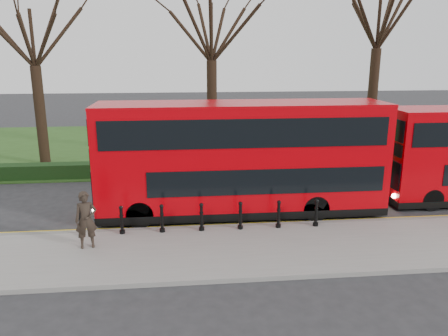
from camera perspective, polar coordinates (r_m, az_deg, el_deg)
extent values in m
plane|color=#28282B|center=(17.46, -5.63, -6.93)|extent=(120.00, 120.00, 0.00)
cube|color=gray|center=(14.68, -5.56, -10.96)|extent=(60.00, 4.00, 0.15)
cube|color=slate|center=(16.51, -5.61, -7.96)|extent=(60.00, 0.25, 0.16)
cube|color=#294B19|center=(31.89, -5.81, 3.07)|extent=(60.00, 18.00, 0.06)
cube|color=black|center=(23.81, -5.76, -0.01)|extent=(60.00, 0.90, 0.80)
cube|color=yellow|center=(16.81, -5.62, -7.78)|extent=(60.00, 0.10, 0.01)
cube|color=yellow|center=(17.00, -5.62, -7.53)|extent=(60.00, 0.10, 0.01)
cylinder|color=black|center=(27.68, -22.83, 6.22)|extent=(0.60, 0.60, 5.77)
cylinder|color=black|center=(26.53, -1.58, 7.34)|extent=(0.60, 0.60, 6.04)
cylinder|color=black|center=(28.99, 18.73, 7.90)|extent=(0.60, 0.60, 6.74)
cylinder|color=black|center=(16.37, -18.22, -6.70)|extent=(0.15, 0.15, 1.00)
cylinder|color=black|center=(16.11, -13.23, -6.67)|extent=(0.15, 0.15, 1.00)
cylinder|color=black|center=(15.98, -8.11, -6.59)|extent=(0.15, 0.15, 1.00)
cylinder|color=black|center=(15.98, -2.96, -6.46)|extent=(0.15, 0.15, 1.00)
cylinder|color=black|center=(16.11, 2.16, -6.28)|extent=(0.15, 0.15, 1.00)
cylinder|color=black|center=(16.36, 7.15, -6.05)|extent=(0.15, 0.15, 1.00)
cylinder|color=black|center=(16.73, 11.95, -5.79)|extent=(0.15, 0.15, 1.00)
cube|color=#BC0008|center=(17.55, 2.35, 1.67)|extent=(11.41, 2.59, 4.20)
cube|color=black|center=(18.16, 2.28, -4.96)|extent=(11.43, 2.61, 0.31)
cube|color=black|center=(16.64, 5.79, -1.80)|extent=(9.12, 0.04, 0.99)
cube|color=black|center=(16.06, 3.05, 4.50)|extent=(10.78, 0.04, 1.09)
cube|color=black|center=(17.61, -16.42, 2.25)|extent=(0.06, 2.28, 0.57)
cylinder|color=black|center=(16.92, -10.92, -5.97)|extent=(1.04, 0.31, 1.04)
cylinder|color=black|center=(19.07, -10.35, -3.56)|extent=(1.04, 0.31, 1.04)
cylinder|color=black|center=(17.65, 11.89, -5.15)|extent=(1.04, 0.31, 1.04)
cylinder|color=black|center=(19.71, 9.91, -2.93)|extent=(1.04, 0.31, 1.04)
cube|color=black|center=(19.99, 20.87, 2.59)|extent=(0.06, 2.08, 0.52)
cylinder|color=black|center=(20.36, 25.50, -3.75)|extent=(0.95, 0.28, 0.95)
cylinder|color=black|center=(22.07, 22.76, -2.10)|extent=(0.95, 0.28, 0.95)
imported|color=#2D231C|center=(15.16, -17.58, -6.47)|extent=(0.79, 0.60, 1.94)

